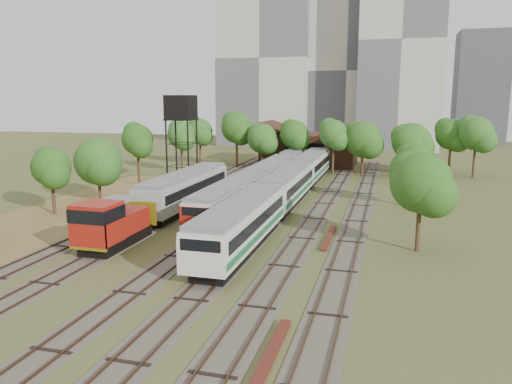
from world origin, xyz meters
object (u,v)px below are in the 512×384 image
(railcar_green_set, at_px, (287,186))
(water_tower, at_px, (181,110))
(railcar_red_set, at_px, (253,185))
(shunter_locomotive, at_px, (110,225))

(railcar_green_set, bearing_deg, water_tower, 155.80)
(railcar_green_set, distance_m, water_tower, 18.75)
(railcar_green_set, xyz_separation_m, water_tower, (-15.44, 6.94, 8.07))
(water_tower, bearing_deg, railcar_green_set, -24.20)
(railcar_red_set, bearing_deg, water_tower, 150.71)
(railcar_red_set, xyz_separation_m, water_tower, (-11.44, 6.41, 8.22))
(railcar_red_set, distance_m, railcar_green_set, 4.04)
(railcar_green_set, relative_size, water_tower, 4.33)
(shunter_locomotive, bearing_deg, water_tower, 101.49)
(railcar_red_set, height_order, railcar_green_set, railcar_green_set)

